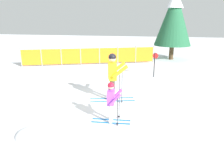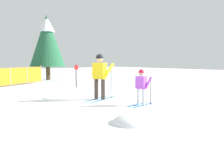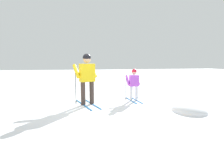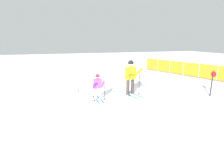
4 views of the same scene
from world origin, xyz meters
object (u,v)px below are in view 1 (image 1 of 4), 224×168
(skier_child, at_px, (111,99))
(safety_fence, at_px, (90,56))
(conifer_far, at_px, (174,17))
(trail_marker, at_px, (155,62))
(skier_adult, at_px, (113,73))

(skier_child, distance_m, safety_fence, 8.43)
(conifer_far, bearing_deg, skier_child, -101.97)
(skier_child, relative_size, safety_fence, 0.15)
(conifer_far, relative_size, trail_marker, 3.85)
(skier_child, bearing_deg, conifer_far, 74.13)
(skier_child, height_order, safety_fence, skier_child)
(conifer_far, height_order, trail_marker, conifer_far)
(trail_marker, bearing_deg, conifer_far, 77.92)
(skier_child, relative_size, trail_marker, 0.95)
(skier_adult, relative_size, conifer_far, 0.36)
(skier_child, height_order, trail_marker, trail_marker)
(safety_fence, bearing_deg, conifer_far, 29.69)
(skier_adult, distance_m, trail_marker, 3.98)
(safety_fence, bearing_deg, trail_marker, -29.96)
(skier_adult, relative_size, skier_child, 1.44)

